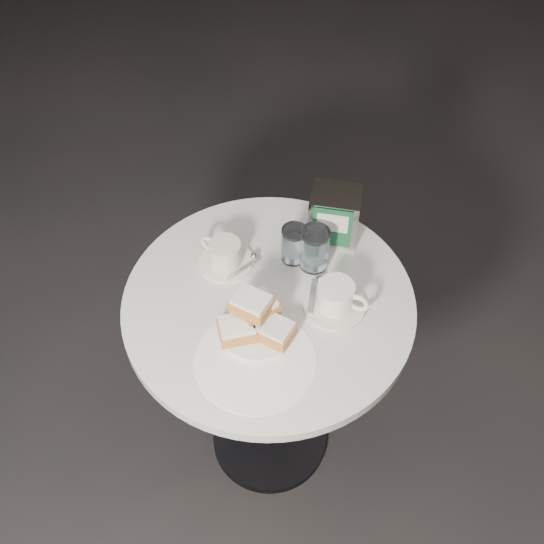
% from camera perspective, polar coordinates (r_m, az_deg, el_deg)
% --- Properties ---
extents(ground, '(7.00, 7.00, 0.00)m').
position_cam_1_polar(ground, '(2.26, -0.20, -13.82)').
color(ground, black).
rests_on(ground, ground).
extents(cafe_table, '(0.70, 0.70, 0.74)m').
position_cam_1_polar(cafe_table, '(1.78, -0.25, -6.23)').
color(cafe_table, black).
rests_on(cafe_table, ground).
extents(sugar_spill, '(0.30, 0.30, 0.00)m').
position_cam_1_polar(sugar_spill, '(1.53, -1.40, -7.42)').
color(sugar_spill, white).
rests_on(sugar_spill, cafe_table).
extents(beignet_plate, '(0.21, 0.21, 0.11)m').
position_cam_1_polar(beignet_plate, '(1.54, -1.41, -4.14)').
color(beignet_plate, white).
rests_on(beignet_plate, cafe_table).
extents(coffee_cup_left, '(0.16, 0.16, 0.07)m').
position_cam_1_polar(coffee_cup_left, '(1.68, -3.95, 1.46)').
color(coffee_cup_left, white).
rests_on(coffee_cup_left, cafe_table).
extents(coffee_cup_right, '(0.16, 0.15, 0.08)m').
position_cam_1_polar(coffee_cup_right, '(1.59, 5.38, -2.20)').
color(coffee_cup_right, silver).
rests_on(coffee_cup_right, cafe_table).
extents(water_glass_left, '(0.08, 0.08, 0.10)m').
position_cam_1_polar(water_glass_left, '(1.67, 1.84, 2.32)').
color(water_glass_left, white).
rests_on(water_glass_left, cafe_table).
extents(water_glass_right, '(0.09, 0.09, 0.12)m').
position_cam_1_polar(water_glass_right, '(1.65, 3.57, 1.93)').
color(water_glass_right, white).
rests_on(water_glass_right, cafe_table).
extents(napkin_dispenser, '(0.14, 0.12, 0.14)m').
position_cam_1_polar(napkin_dispenser, '(1.71, 5.25, 4.79)').
color(napkin_dispenser, silver).
rests_on(napkin_dispenser, cafe_table).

